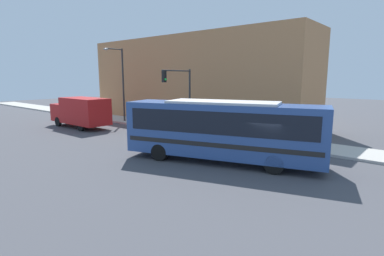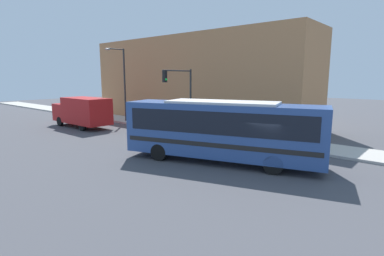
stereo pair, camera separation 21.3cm
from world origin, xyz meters
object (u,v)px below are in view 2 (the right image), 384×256
object	(u,v)px
delivery_truck	(82,111)
fire_hydrant	(259,136)
pedestrian_near_corner	(212,122)
street_lamp	(122,79)
traffic_light_pole	(181,89)
city_bus	(222,128)
parking_meter	(183,120)

from	to	relation	value
delivery_truck	fire_hydrant	size ratio (longest dim) A/B	9.90
pedestrian_near_corner	street_lamp	bearing A→B (deg)	95.76
fire_hydrant	traffic_light_pole	bearing A→B (deg)	98.56
city_bus	traffic_light_pole	bearing A→B (deg)	40.12
fire_hydrant	traffic_light_pole	size ratio (longest dim) A/B	0.14
fire_hydrant	parking_meter	world-z (taller)	parking_meter
delivery_truck	street_lamp	size ratio (longest dim) A/B	0.95
pedestrian_near_corner	city_bus	bearing A→B (deg)	-139.94
traffic_light_pole	street_lamp	xyz separation A→B (m)	(0.96, 9.10, 0.77)
city_bus	delivery_truck	size ratio (longest dim) A/B	1.57
delivery_truck	traffic_light_pole	distance (m)	10.35
city_bus	street_lamp	bearing A→B (deg)	53.87
city_bus	pedestrian_near_corner	size ratio (longest dim) A/B	6.76
fire_hydrant	parking_meter	size ratio (longest dim) A/B	0.58
fire_hydrant	delivery_truck	bearing A→B (deg)	105.52
city_bus	street_lamp	xyz separation A→B (m)	(5.63, 16.36, 2.55)
delivery_truck	parking_meter	world-z (taller)	delivery_truck
city_bus	fire_hydrant	distance (m)	5.88
delivery_truck	fire_hydrant	xyz separation A→B (m)	(4.45, -16.04, -1.03)
delivery_truck	street_lamp	distance (m)	5.34
parking_meter	street_lamp	world-z (taller)	street_lamp
city_bus	parking_meter	size ratio (longest dim) A/B	9.03
delivery_truck	parking_meter	bearing A→B (deg)	-63.04
city_bus	traffic_light_pole	distance (m)	8.81
city_bus	fire_hydrant	xyz separation A→B (m)	(5.65, 0.72, -1.44)
pedestrian_near_corner	parking_meter	bearing A→B (deg)	114.11
fire_hydrant	pedestrian_near_corner	world-z (taller)	pedestrian_near_corner
delivery_truck	street_lamp	world-z (taller)	street_lamp
parking_meter	pedestrian_near_corner	size ratio (longest dim) A/B	0.75
street_lamp	pedestrian_near_corner	distance (m)	11.33
delivery_truck	traffic_light_pole	world-z (taller)	traffic_light_pole
traffic_light_pole	pedestrian_near_corner	world-z (taller)	traffic_light_pole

